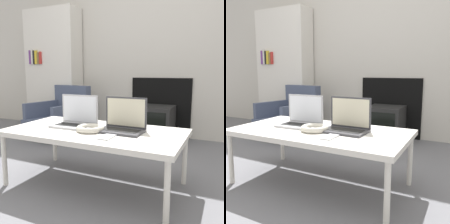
# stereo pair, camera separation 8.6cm
# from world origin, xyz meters

# --- Properties ---
(ground_plane) EXTENTS (14.00, 14.00, 0.00)m
(ground_plane) POSITION_xyz_m (0.00, 0.00, 0.00)
(ground_plane) COLOR slate
(wall_back) EXTENTS (7.00, 0.08, 2.60)m
(wall_back) POSITION_xyz_m (0.00, 2.04, 1.29)
(wall_back) COLOR beige
(wall_back) RESTS_ON ground_plane
(table) EXTENTS (1.30, 0.67, 0.42)m
(table) POSITION_xyz_m (0.00, 0.35, 0.39)
(table) COLOR silver
(table) RESTS_ON ground_plane
(laptop_left) EXTENTS (0.33, 0.22, 0.24)m
(laptop_left) POSITION_xyz_m (-0.20, 0.41, 0.48)
(laptop_left) COLOR #B2B2B7
(laptop_left) RESTS_ON table
(laptop_right) EXTENTS (0.32, 0.21, 0.24)m
(laptop_right) POSITION_xyz_m (0.20, 0.41, 0.48)
(laptop_right) COLOR #38383D
(laptop_right) RESTS_ON table
(headphones) EXTENTS (0.20, 0.20, 0.04)m
(headphones) POSITION_xyz_m (-0.01, 0.30, 0.45)
(headphones) COLOR beige
(headphones) RESTS_ON table
(phone) EXTENTS (0.08, 0.15, 0.01)m
(phone) POSITION_xyz_m (0.18, 0.19, 0.43)
(phone) COLOR silver
(phone) RESTS_ON table
(tv) EXTENTS (0.42, 0.42, 0.43)m
(tv) POSITION_xyz_m (0.07, 1.78, 0.21)
(tv) COLOR black
(tv) RESTS_ON ground_plane
(armchair) EXTENTS (0.71, 0.77, 0.66)m
(armchair) POSITION_xyz_m (-1.10, 1.45, 0.32)
(armchair) COLOR #47516B
(armchair) RESTS_ON ground_plane
(bookshelf) EXTENTS (0.84, 0.32, 1.74)m
(bookshelf) POSITION_xyz_m (-1.52, 1.84, 0.87)
(bookshelf) COLOR silver
(bookshelf) RESTS_ON ground_plane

